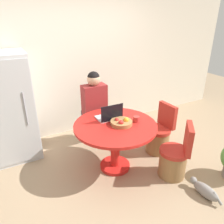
% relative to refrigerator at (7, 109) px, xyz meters
% --- Properties ---
extents(ground_plane, '(12.00, 12.00, 0.00)m').
position_rel_refrigerator_xyz_m(ground_plane, '(1.31, -1.28, -0.84)').
color(ground_plane, '#9E8466').
extents(wall_back, '(7.00, 0.06, 2.60)m').
position_rel_refrigerator_xyz_m(wall_back, '(1.31, 0.39, 0.46)').
color(wall_back, beige).
rests_on(wall_back, ground_plane).
extents(refrigerator, '(0.76, 0.70, 1.68)m').
position_rel_refrigerator_xyz_m(refrigerator, '(0.00, 0.00, 0.00)').
color(refrigerator, silver).
rests_on(refrigerator, ground_plane).
extents(dining_table, '(1.18, 1.18, 0.74)m').
position_rel_refrigerator_xyz_m(dining_table, '(1.31, -1.06, -0.26)').
color(dining_table, red).
rests_on(dining_table, ground_plane).
extents(chair_right_side, '(0.41, 0.40, 0.83)m').
position_rel_refrigerator_xyz_m(chair_right_side, '(2.17, -1.01, -0.56)').
color(chair_right_side, olive).
rests_on(chair_right_side, ground_plane).
extents(chair_near_right_corner, '(0.47, 0.47, 0.83)m').
position_rel_refrigerator_xyz_m(chair_near_right_corner, '(1.96, -1.61, -0.56)').
color(chair_near_right_corner, olive).
rests_on(chair_near_right_corner, ground_plane).
extents(person_seated, '(0.40, 0.37, 1.32)m').
position_rel_refrigerator_xyz_m(person_seated, '(1.32, -0.25, -0.11)').
color(person_seated, '#2D2D38').
rests_on(person_seated, ground_plane).
extents(laptop, '(0.35, 0.26, 0.25)m').
position_rel_refrigerator_xyz_m(laptop, '(1.31, -0.87, -0.05)').
color(laptop, '#B7B7BC').
rests_on(laptop, dining_table).
extents(fruit_bowl, '(0.31, 0.31, 0.10)m').
position_rel_refrigerator_xyz_m(fruit_bowl, '(1.38, -1.10, -0.06)').
color(fruit_bowl, olive).
rests_on(fruit_bowl, dining_table).
extents(coffee_cup, '(0.09, 0.09, 0.08)m').
position_rel_refrigerator_xyz_m(coffee_cup, '(1.61, -1.12, -0.06)').
color(coffee_cup, '#B2332D').
rests_on(coffee_cup, dining_table).
extents(cat, '(0.17, 0.49, 0.16)m').
position_rel_refrigerator_xyz_m(cat, '(2.06, -2.11, -0.75)').
color(cat, gray).
rests_on(cat, ground_plane).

